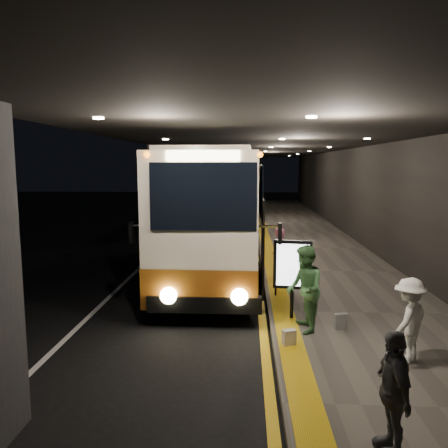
{
  "coord_description": "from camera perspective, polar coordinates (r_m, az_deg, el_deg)",
  "views": [
    {
      "loc": [
        1.97,
        -13.27,
        3.61
      ],
      "look_at": [
        1.23,
        0.81,
        1.7
      ],
      "focal_mm": 35.0,
      "sensor_mm": 36.0,
      "label": 1
    }
  ],
  "objects": [
    {
      "name": "lane_line_white",
      "position": [
        19.0,
        -8.5,
        -3.31
      ],
      "size": [
        0.12,
        50.0,
        0.01
      ],
      "primitive_type": "cube",
      "color": "silver",
      "rests_on": "ground"
    },
    {
      "name": "bag_polka",
      "position": [
        9.81,
        15.01,
        -12.16
      ],
      "size": [
        0.3,
        0.17,
        0.34
      ],
      "primitive_type": "cube",
      "rotation": [
        0.0,
        0.0,
        0.21
      ],
      "color": "black",
      "rests_on": "sidewalk"
    },
    {
      "name": "ground",
      "position": [
        13.9,
        -5.28,
        -7.38
      ],
      "size": [
        90.0,
        90.0,
        0.0
      ],
      "primitive_type": "plane",
      "color": "black"
    },
    {
      "name": "support_columns",
      "position": [
        17.67,
        -8.33,
        3.05
      ],
      "size": [
        0.8,
        24.8,
        4.4
      ],
      "color": "black",
      "rests_on": "ground"
    },
    {
      "name": "passenger_waiting_white",
      "position": [
        8.51,
        23.01,
        -11.46
      ],
      "size": [
        1.01,
        1.01,
        1.51
      ],
      "primitive_type": "imported",
      "rotation": [
        0.0,
        0.0,
        -2.35
      ],
      "color": "white",
      "rests_on": "sidewalk"
    },
    {
      "name": "coach_main",
      "position": [
        15.51,
        -0.42,
        1.33
      ],
      "size": [
        2.84,
        12.66,
        3.93
      ],
      "rotation": [
        0.0,
        0.0,
        -0.02
      ],
      "color": "#EFE2C8",
      "rests_on": "ground"
    },
    {
      "name": "terminal_wall",
      "position": [
        18.96,
        18.49,
        5.47
      ],
      "size": [
        0.1,
        50.0,
        6.0
      ],
      "primitive_type": "cube",
      "color": "black",
      "rests_on": "ground"
    },
    {
      "name": "info_sign",
      "position": [
        9.92,
        8.94,
        -5.46
      ],
      "size": [
        0.86,
        0.25,
        1.8
      ],
      "rotation": [
        0.0,
        0.0,
        -0.17
      ],
      "color": "black",
      "rests_on": "sidewalk"
    },
    {
      "name": "kerb_stripe_yellow",
      "position": [
        18.63,
        4.14,
        -3.47
      ],
      "size": [
        0.18,
        50.0,
        0.01
      ],
      "primitive_type": "cube",
      "color": "gold",
      "rests_on": "ground"
    },
    {
      "name": "passenger_waiting_green",
      "position": [
        9.3,
        10.47,
        -8.34
      ],
      "size": [
        0.6,
        0.92,
        1.82
      ],
      "primitive_type": "imported",
      "rotation": [
        0.0,
        0.0,
        -1.51
      ],
      "color": "#427742",
      "rests_on": "sidewalk"
    },
    {
      "name": "canopy",
      "position": [
        18.31,
        4.76,
        10.78
      ],
      "size": [
        9.0,
        50.0,
        0.4
      ],
      "primitive_type": "cube",
      "color": "black",
      "rests_on": "support_columns"
    },
    {
      "name": "coach_second",
      "position": [
        32.2,
        1.16,
        4.63
      ],
      "size": [
        2.89,
        12.5,
        3.91
      ],
      "rotation": [
        0.0,
        0.0,
        -0.02
      ],
      "color": "#EFE2C8",
      "rests_on": "ground"
    },
    {
      "name": "coach_third",
      "position": [
        45.73,
        1.87,
        5.5
      ],
      "size": [
        2.87,
        12.29,
        3.85
      ],
      "rotation": [
        0.0,
        0.0,
        0.03
      ],
      "color": "#EFE2C8",
      "rests_on": "ground"
    },
    {
      "name": "passenger_waiting_grey",
      "position": [
        5.96,
        21.16,
        -19.72
      ],
      "size": [
        0.49,
        0.91,
        1.53
      ],
      "primitive_type": "imported",
      "rotation": [
        0.0,
        0.0,
        -1.53
      ],
      "color": "#57575D",
      "rests_on": "sidewalk"
    },
    {
      "name": "bag_plain",
      "position": [
        8.79,
        8.49,
        -14.46
      ],
      "size": [
        0.28,
        0.23,
        0.31
      ],
      "primitive_type": "cube",
      "rotation": [
        0.0,
        0.0,
        0.39
      ],
      "color": "beige",
      "rests_on": "sidewalk"
    },
    {
      "name": "tactile_strip",
      "position": [
        18.62,
        5.68,
        -3.02
      ],
      "size": [
        0.5,
        50.0,
        0.01
      ],
      "primitive_type": "cube",
      "color": "gold",
      "rests_on": "sidewalk"
    },
    {
      "name": "passenger_boarding",
      "position": [
        13.37,
        7.43,
        -3.88
      ],
      "size": [
        0.52,
        0.65,
        1.58
      ],
      "primitive_type": "imported",
      "rotation": [
        0.0,
        0.0,
        1.3
      ],
      "color": "#D2628F",
      "rests_on": "sidewalk"
    },
    {
      "name": "sidewalk",
      "position": [
        18.82,
        11.48,
        -3.27
      ],
      "size": [
        4.5,
        50.0,
        0.15
      ],
      "primitive_type": "cube",
      "color": "#514C44",
      "rests_on": "ground"
    },
    {
      "name": "stanchion_post",
      "position": [
        11.72,
        6.79,
        -6.59
      ],
      "size": [
        0.05,
        0.05,
        1.15
      ],
      "primitive_type": "cylinder",
      "color": "black",
      "rests_on": "sidewalk"
    }
  ]
}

